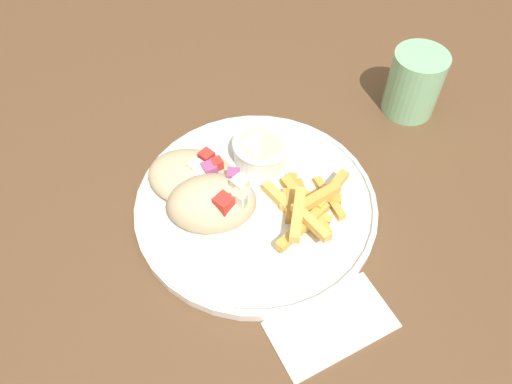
# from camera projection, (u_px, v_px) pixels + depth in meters

# --- Properties ---
(table) EXTENTS (1.41, 1.41, 0.72)m
(table) POSITION_uv_depth(u_px,v_px,m) (230.00, 247.00, 0.66)
(table) COLOR brown
(table) RESTS_ON ground_plane
(napkin) EXTENTS (0.14, 0.10, 0.00)m
(napkin) POSITION_uv_depth(u_px,v_px,m) (331.00, 325.00, 0.53)
(napkin) COLOR silver
(napkin) RESTS_ON table
(plate) EXTENTS (0.30, 0.30, 0.02)m
(plate) POSITION_uv_depth(u_px,v_px,m) (256.00, 204.00, 0.62)
(plate) COLOR white
(plate) RESTS_ON table
(pita_sandwich_near) EXTENTS (0.11, 0.09, 0.07)m
(pita_sandwich_near) POSITION_uv_depth(u_px,v_px,m) (213.00, 202.00, 0.57)
(pita_sandwich_near) COLOR beige
(pita_sandwich_near) RESTS_ON plate
(pita_sandwich_far) EXTENTS (0.14, 0.13, 0.05)m
(pita_sandwich_far) POSITION_uv_depth(u_px,v_px,m) (193.00, 177.00, 0.61)
(pita_sandwich_far) COLOR beige
(pita_sandwich_far) RESTS_ON plate
(fries_pile) EXTENTS (0.12, 0.12, 0.03)m
(fries_pile) POSITION_uv_depth(u_px,v_px,m) (308.00, 206.00, 0.60)
(fries_pile) COLOR gold
(fries_pile) RESTS_ON plate
(sauce_ramekin) EXTENTS (0.08, 0.08, 0.03)m
(sauce_ramekin) POSITION_uv_depth(u_px,v_px,m) (262.00, 149.00, 0.64)
(sauce_ramekin) COLOR white
(sauce_ramekin) RESTS_ON plate
(water_glass) EXTENTS (0.07, 0.07, 0.09)m
(water_glass) POSITION_uv_depth(u_px,v_px,m) (413.00, 86.00, 0.70)
(water_glass) COLOR #8CCC93
(water_glass) RESTS_ON table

